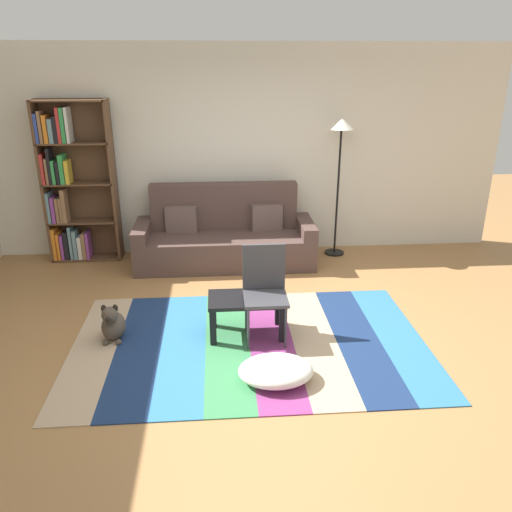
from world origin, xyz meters
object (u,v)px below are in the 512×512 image
pouf (276,371)px  folding_chair (265,285)px  couch (225,238)px  bookshelf (71,186)px  dog (113,324)px  standing_lamp (341,142)px  coffee_table (247,305)px  tv_remote (250,293)px

pouf → folding_chair: (-0.02, 0.76, 0.43)m
couch → folding_chair: (0.33, -1.94, 0.20)m
bookshelf → pouf: bearing=-52.3°
dog → folding_chair: (1.43, -0.04, 0.37)m
standing_lamp → couch: bearing=-172.3°
coffee_table → folding_chair: 0.28m
couch → tv_remote: 1.86m
standing_lamp → tv_remote: (-1.29, -2.04, -1.11)m
dog → bookshelf: bearing=111.1°
bookshelf → coffee_table: bookshelf is taller
couch → standing_lamp: 1.91m
couch → bookshelf: bearing=171.7°
standing_lamp → tv_remote: size_ratio=12.07×
standing_lamp → folding_chair: 2.62m
pouf → dog: size_ratio=1.56×
dog → standing_lamp: bearing=39.0°
couch → standing_lamp: standing_lamp is taller
standing_lamp → tv_remote: standing_lamp is taller
couch → standing_lamp: size_ratio=1.25×
standing_lamp → bookshelf: bearing=178.7°
couch → dog: couch is taller
folding_chair → standing_lamp: bearing=119.9°
coffee_table → folding_chair: folding_chair is taller
pouf → tv_remote: 0.91m
tv_remote → folding_chair: 0.20m
bookshelf → dog: bearing=-68.9°
coffee_table → pouf: size_ratio=1.17×
coffee_table → dog: dog is taller
dog → folding_chair: folding_chair is taller
bookshelf → coffee_table: bearing=-46.0°
standing_lamp → tv_remote: 2.66m
pouf → folding_chair: folding_chair is taller
coffee_table → folding_chair: size_ratio=0.80×
coffee_table → pouf: 0.84m
folding_chair → couch: bearing=158.2°
bookshelf → folding_chair: (2.27, -2.22, -0.45)m
bookshelf → standing_lamp: bookshelf is taller
bookshelf → tv_remote: bearing=-44.7°
couch → dog: 2.20m
pouf → standing_lamp: 3.41m
dog → standing_lamp: size_ratio=0.22×
couch → coffee_table: (0.17, -1.90, -0.02)m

